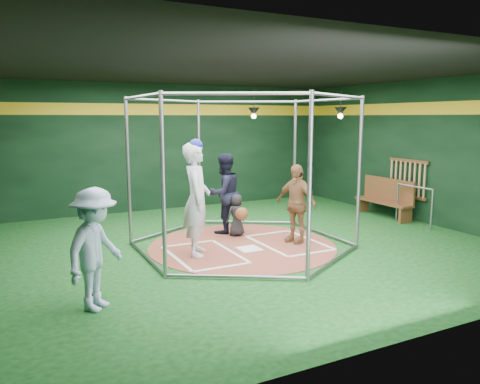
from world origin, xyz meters
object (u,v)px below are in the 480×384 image
visitor_leopard (296,203)px  dugout_bench (386,197)px  umpire (224,193)px  batter_figure (197,198)px

visitor_leopard → dugout_bench: size_ratio=0.93×
visitor_leopard → umpire: (-0.99, 1.41, 0.08)m
dugout_bench → visitor_leopard: bearing=-163.2°
visitor_leopard → umpire: size_ratio=0.91×
umpire → visitor_leopard: bearing=111.3°
batter_figure → visitor_leopard: (2.17, -0.08, -0.27)m
umpire → dugout_bench: bearing=161.9°
batter_figure → dugout_bench: 5.78m
batter_figure → umpire: (1.18, 1.33, -0.18)m
visitor_leopard → dugout_bench: bearing=85.1°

